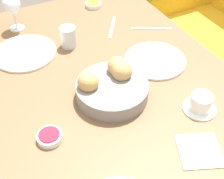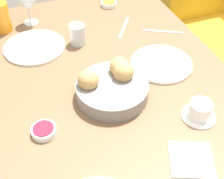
{
  "view_description": "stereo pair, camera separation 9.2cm",
  "coord_description": "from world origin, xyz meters",
  "px_view_note": "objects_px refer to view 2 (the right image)",
  "views": [
    {
      "loc": [
        0.68,
        -0.37,
        1.51
      ],
      "look_at": [
        -0.0,
        -0.02,
        0.79
      ],
      "focal_mm": 50.0,
      "sensor_mm": 36.0,
      "label": 1
    },
    {
      "loc": [
        0.72,
        -0.29,
        1.51
      ],
      "look_at": [
        -0.0,
        -0.02,
        0.79
      ],
      "focal_mm": 50.0,
      "sensor_mm": 36.0,
      "label": 2
    }
  ],
  "objects_px": {
    "water_tumbler": "(78,34)",
    "coffee_cup": "(200,111)",
    "bread_basket": "(112,86)",
    "jam_bowl_honey": "(109,4)",
    "plate_far_center": "(161,64)",
    "wine_glass": "(27,0)",
    "napkin": "(191,159)",
    "juice_glass": "(1,17)",
    "knife_silver": "(124,28)",
    "plate_near_left": "(35,47)",
    "jam_bowl_berry": "(44,131)",
    "fork_silver": "(163,32)"
  },
  "relations": [
    {
      "from": "fork_silver",
      "to": "knife_silver",
      "type": "height_order",
      "value": "same"
    },
    {
      "from": "bread_basket",
      "to": "napkin",
      "type": "height_order",
      "value": "bread_basket"
    },
    {
      "from": "plate_near_left",
      "to": "knife_silver",
      "type": "xyz_separation_m",
      "value": [
        -0.01,
        0.4,
        -0.0
      ]
    },
    {
      "from": "plate_far_center",
      "to": "wine_glass",
      "type": "height_order",
      "value": "wine_glass"
    },
    {
      "from": "jam_bowl_honey",
      "to": "coffee_cup",
      "type": "bearing_deg",
      "value": 1.15
    },
    {
      "from": "plate_far_center",
      "to": "knife_silver",
      "type": "height_order",
      "value": "plate_far_center"
    },
    {
      "from": "water_tumbler",
      "to": "wine_glass",
      "type": "xyz_separation_m",
      "value": [
        -0.23,
        -0.16,
        0.07
      ]
    },
    {
      "from": "fork_silver",
      "to": "jam_bowl_berry",
      "type": "bearing_deg",
      "value": -58.08
    },
    {
      "from": "jam_bowl_honey",
      "to": "napkin",
      "type": "relative_size",
      "value": 0.48
    },
    {
      "from": "coffee_cup",
      "to": "jam_bowl_berry",
      "type": "xyz_separation_m",
      "value": [
        -0.11,
        -0.48,
        -0.02
      ]
    },
    {
      "from": "coffee_cup",
      "to": "fork_silver",
      "type": "height_order",
      "value": "coffee_cup"
    },
    {
      "from": "napkin",
      "to": "fork_silver",
      "type": "bearing_deg",
      "value": 159.32
    },
    {
      "from": "jam_bowl_honey",
      "to": "knife_silver",
      "type": "height_order",
      "value": "jam_bowl_honey"
    },
    {
      "from": "water_tumbler",
      "to": "coffee_cup",
      "type": "xyz_separation_m",
      "value": [
        0.53,
        0.25,
        -0.02
      ]
    },
    {
      "from": "juice_glass",
      "to": "jam_bowl_honey",
      "type": "xyz_separation_m",
      "value": [
        -0.05,
        0.51,
        -0.05
      ]
    },
    {
      "from": "plate_far_center",
      "to": "jam_bowl_honey",
      "type": "height_order",
      "value": "jam_bowl_honey"
    },
    {
      "from": "jam_bowl_honey",
      "to": "napkin",
      "type": "height_order",
      "value": "jam_bowl_honey"
    },
    {
      "from": "water_tumbler",
      "to": "juice_glass",
      "type": "bearing_deg",
      "value": -127.08
    },
    {
      "from": "wine_glass",
      "to": "coffee_cup",
      "type": "height_order",
      "value": "wine_glass"
    },
    {
      "from": "bread_basket",
      "to": "knife_silver",
      "type": "bearing_deg",
      "value": 152.15
    },
    {
      "from": "water_tumbler",
      "to": "jam_bowl_honey",
      "type": "distance_m",
      "value": 0.35
    },
    {
      "from": "jam_bowl_honey",
      "to": "knife_silver",
      "type": "bearing_deg",
      "value": -1.85
    },
    {
      "from": "jam_bowl_honey",
      "to": "knife_silver",
      "type": "distance_m",
      "value": 0.21
    },
    {
      "from": "wine_glass",
      "to": "water_tumbler",
      "type": "bearing_deg",
      "value": 34.53
    },
    {
      "from": "plate_far_center",
      "to": "juice_glass",
      "type": "bearing_deg",
      "value": -130.66
    },
    {
      "from": "bread_basket",
      "to": "plate_near_left",
      "type": "relative_size",
      "value": 0.99
    },
    {
      "from": "plate_far_center",
      "to": "coffee_cup",
      "type": "height_order",
      "value": "coffee_cup"
    },
    {
      "from": "coffee_cup",
      "to": "napkin",
      "type": "height_order",
      "value": "coffee_cup"
    },
    {
      "from": "bread_basket",
      "to": "coffee_cup",
      "type": "relative_size",
      "value": 2.23
    },
    {
      "from": "water_tumbler",
      "to": "plate_far_center",
      "type": "bearing_deg",
      "value": 45.89
    },
    {
      "from": "fork_silver",
      "to": "plate_far_center",
      "type": "bearing_deg",
      "value": -29.5
    },
    {
      "from": "knife_silver",
      "to": "plate_far_center",
      "type": "bearing_deg",
      "value": 6.82
    },
    {
      "from": "fork_silver",
      "to": "napkin",
      "type": "relative_size",
      "value": 1.01
    },
    {
      "from": "water_tumbler",
      "to": "coffee_cup",
      "type": "relative_size",
      "value": 0.78
    },
    {
      "from": "plate_near_left",
      "to": "napkin",
      "type": "distance_m",
      "value": 0.77
    },
    {
      "from": "bread_basket",
      "to": "napkin",
      "type": "bearing_deg",
      "value": 19.63
    },
    {
      "from": "jam_bowl_honey",
      "to": "plate_far_center",
      "type": "bearing_deg",
      "value": 3.2
    },
    {
      "from": "bread_basket",
      "to": "jam_bowl_honey",
      "type": "bearing_deg",
      "value": 160.67
    },
    {
      "from": "coffee_cup",
      "to": "plate_far_center",
      "type": "bearing_deg",
      "value": 177.49
    },
    {
      "from": "coffee_cup",
      "to": "napkin",
      "type": "relative_size",
      "value": 0.69
    },
    {
      "from": "plate_near_left",
      "to": "wine_glass",
      "type": "distance_m",
      "value": 0.23
    },
    {
      "from": "coffee_cup",
      "to": "plate_near_left",
      "type": "bearing_deg",
      "value": -143.06
    },
    {
      "from": "napkin",
      "to": "coffee_cup",
      "type": "bearing_deg",
      "value": 141.34
    },
    {
      "from": "bread_basket",
      "to": "jam_bowl_honey",
      "type": "xyz_separation_m",
      "value": [
        -0.59,
        0.21,
        -0.03
      ]
    },
    {
      "from": "coffee_cup",
      "to": "jam_bowl_honey",
      "type": "bearing_deg",
      "value": -178.85
    },
    {
      "from": "coffee_cup",
      "to": "napkin",
      "type": "xyz_separation_m",
      "value": [
        0.13,
        -0.11,
        -0.03
      ]
    },
    {
      "from": "bread_basket",
      "to": "water_tumbler",
      "type": "bearing_deg",
      "value": -176.23
    },
    {
      "from": "jam_bowl_berry",
      "to": "knife_silver",
      "type": "distance_m",
      "value": 0.65
    },
    {
      "from": "jam_bowl_berry",
      "to": "jam_bowl_honey",
      "type": "bearing_deg",
      "value": 145.84
    },
    {
      "from": "plate_far_center",
      "to": "knife_silver",
      "type": "distance_m",
      "value": 0.3
    }
  ]
}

